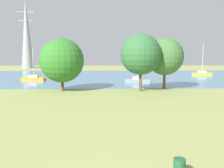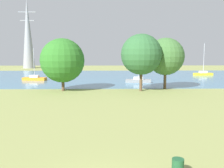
{
  "view_description": "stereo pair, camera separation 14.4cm",
  "coord_description": "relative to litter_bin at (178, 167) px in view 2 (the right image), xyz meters",
  "views": [
    {
      "loc": [
        0.15,
        -8.8,
        5.7
      ],
      "look_at": [
        0.75,
        14.99,
        2.68
      ],
      "focal_mm": 39.77,
      "sensor_mm": 36.0,
      "label": 1
    },
    {
      "loc": [
        0.29,
        -8.81,
        5.7
      ],
      "look_at": [
        0.75,
        14.99,
        2.68
      ],
      "focal_mm": 39.77,
      "sensor_mm": 36.0,
      "label": 2
    }
  ],
  "objects": [
    {
      "name": "ground_plane",
      "position": [
        -3.58,
        19.9,
        -0.4
      ],
      "size": [
        160.0,
        160.0,
        0.0
      ],
      "primitive_type": "plane",
      "color": "#8C9351"
    },
    {
      "name": "litter_bin",
      "position": [
        0.0,
        0.0,
        0.0
      ],
      "size": [
        0.56,
        0.56,
        0.8
      ],
      "primitive_type": "cylinder",
      "color": "#1E512D",
      "rests_on": "ground"
    },
    {
      "name": "water_surface",
      "position": [
        -3.58,
        47.9,
        -0.39
      ],
      "size": [
        140.0,
        40.0,
        0.02
      ],
      "primitive_type": "cube",
      "color": "teal",
      "rests_on": "ground"
    },
    {
      "name": "sailboat_yellow",
      "position": [
        20.93,
        50.95,
        0.08
      ],
      "size": [
        5.0,
        2.37,
        7.99
      ],
      "color": "yellow",
      "rests_on": "water_surface"
    },
    {
      "name": "sailboat_gray",
      "position": [
        2.66,
        36.09,
        0.07
      ],
      "size": [
        4.96,
        2.13,
        7.6
      ],
      "color": "gray",
      "rests_on": "water_surface"
    },
    {
      "name": "sailboat_orange",
      "position": [
        -18.33,
        40.32,
        0.06
      ],
      "size": [
        4.97,
        2.18,
        6.63
      ],
      "color": "orange",
      "rests_on": "water_surface"
    },
    {
      "name": "tree_west_far",
      "position": [
        -9.9,
        26.0,
        4.14
      ],
      "size": [
        6.53,
        6.53,
        7.81
      ],
      "color": "brown",
      "rests_on": "ground"
    },
    {
      "name": "tree_mid_shore",
      "position": [
        1.74,
        25.73,
        5.04
      ],
      "size": [
        6.03,
        6.03,
        8.47
      ],
      "color": "brown",
      "rests_on": "ground"
    },
    {
      "name": "tree_west_near",
      "position": [
        5.85,
        27.88,
        4.69
      ],
      "size": [
        5.83,
        5.83,
        8.02
      ],
      "color": "brown",
      "rests_on": "ground"
    },
    {
      "name": "electricity_pylon",
      "position": [
        -32.24,
        81.65,
        12.29
      ],
      "size": [
        6.4,
        4.4,
        25.35
      ],
      "color": "gray",
      "rests_on": "ground"
    }
  ]
}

